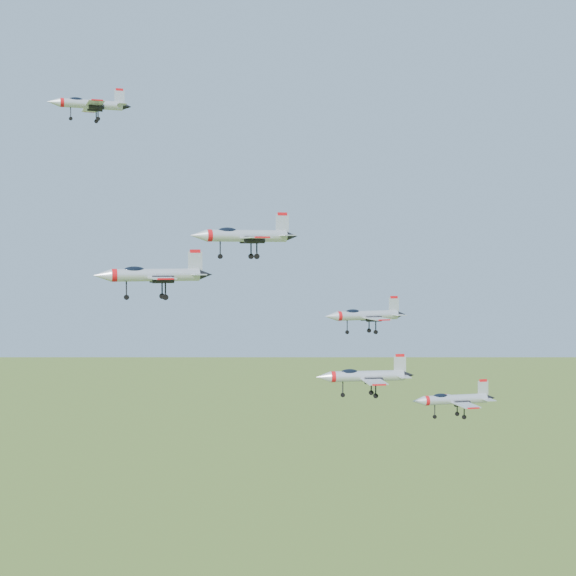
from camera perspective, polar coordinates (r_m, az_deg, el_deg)
name	(u,v)px	position (r m, az deg, el deg)	size (l,w,h in m)	color
jet_lead	(89,104)	(106.11, -13.97, 12.58)	(10.44, 8.65, 2.79)	#AEB4BB
jet_left_high	(152,275)	(94.74, -9.62, 0.94)	(13.93, 11.61, 3.72)	#AEB4BB
jet_right_high	(244,236)	(84.99, -3.17, 3.75)	(11.88, 9.87, 3.17)	#AEB4BB
jet_left_low	(365,315)	(111.81, 5.48, -1.94)	(12.30, 10.23, 3.29)	#AEB4BB
jet_right_low	(364,376)	(92.17, 5.44, -6.24)	(11.28, 9.61, 3.08)	#AEB4BB
jet_trail	(453,399)	(120.53, 11.65, -7.76)	(13.06, 11.00, 3.51)	#AEB4BB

